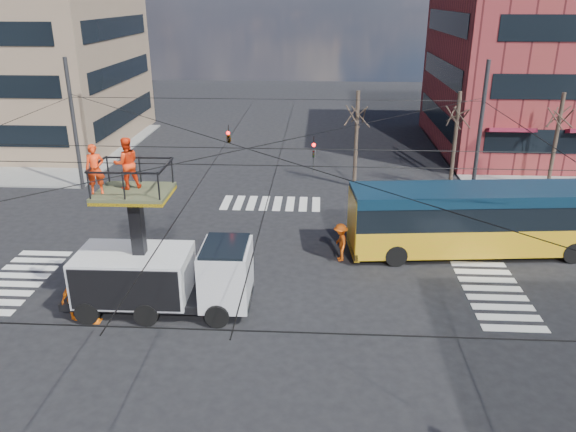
# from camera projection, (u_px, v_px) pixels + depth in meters

# --- Properties ---
(ground) EXTENTS (120.00, 120.00, 0.00)m
(ground) POSITION_uv_depth(u_px,v_px,m) (251.00, 286.00, 23.37)
(ground) COLOR black
(ground) RESTS_ON ground
(sidewalk_ne) EXTENTS (18.00, 18.00, 0.12)m
(sidewalk_ne) POSITION_uv_depth(u_px,v_px,m) (564.00, 157.00, 41.73)
(sidewalk_ne) COLOR slate
(sidewalk_ne) RESTS_ON ground
(sidewalk_nw) EXTENTS (18.00, 18.00, 0.12)m
(sidewalk_nw) POSITION_uv_depth(u_px,v_px,m) (16.00, 149.00, 43.97)
(sidewalk_nw) COLOR slate
(sidewalk_nw) RESTS_ON ground
(crosswalks) EXTENTS (22.40, 22.40, 0.02)m
(crosswalks) POSITION_uv_depth(u_px,v_px,m) (251.00, 286.00, 23.36)
(crosswalks) COLOR silver
(crosswalks) RESTS_ON ground
(overhead_network) EXTENTS (24.24, 24.24, 8.00)m
(overhead_network) POSITION_uv_depth(u_px,v_px,m) (247.00, 186.00, 22.17)
(overhead_network) COLOR #2D2D30
(overhead_network) RESTS_ON ground
(tree_a) EXTENTS (2.00, 2.00, 6.00)m
(tree_a) POSITION_uv_depth(u_px,v_px,m) (357.00, 114.00, 33.94)
(tree_a) COLOR #382B21
(tree_a) RESTS_ON ground
(tree_b) EXTENTS (2.00, 2.00, 6.00)m
(tree_b) POSITION_uv_depth(u_px,v_px,m) (458.00, 115.00, 33.62)
(tree_b) COLOR #382B21
(tree_b) RESTS_ON ground
(tree_c) EXTENTS (2.00, 2.00, 6.00)m
(tree_c) POSITION_uv_depth(u_px,v_px,m) (560.00, 116.00, 33.30)
(tree_c) COLOR #382B21
(tree_c) RESTS_ON ground
(utility_truck) EXTENTS (7.02, 2.71, 6.68)m
(utility_truck) POSITION_uv_depth(u_px,v_px,m) (162.00, 259.00, 20.95)
(utility_truck) COLOR black
(utility_truck) RESTS_ON ground
(city_bus) EXTENTS (12.61, 3.78, 3.20)m
(city_bus) POSITION_uv_depth(u_px,v_px,m) (485.00, 219.00, 25.79)
(city_bus) COLOR gold
(city_bus) RESTS_ON ground
(traffic_cone) EXTENTS (0.36, 0.36, 0.72)m
(traffic_cone) POSITION_uv_depth(u_px,v_px,m) (95.00, 313.00, 20.71)
(traffic_cone) COLOR #E96009
(traffic_cone) RESTS_ON ground
(worker_ground) EXTENTS (0.80, 1.09, 1.72)m
(worker_ground) POSITION_uv_depth(u_px,v_px,m) (73.00, 298.00, 20.77)
(worker_ground) COLOR #DE5F0E
(worker_ground) RESTS_ON ground
(flagger) EXTENTS (0.84, 1.24, 1.77)m
(flagger) POSITION_uv_depth(u_px,v_px,m) (340.00, 242.00, 25.38)
(flagger) COLOR #F0580F
(flagger) RESTS_ON ground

